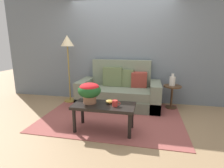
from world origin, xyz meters
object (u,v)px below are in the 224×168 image
object	(u,v)px
potted_plant	(89,91)
coffee_mug	(115,103)
table_vase	(172,81)
floor_lamp	(68,48)
coffee_table	(104,108)
side_table	(172,93)
snack_bowl	(109,101)
couch	(119,92)

from	to	relation	value
potted_plant	coffee_mug	world-z (taller)	potted_plant
table_vase	floor_lamp	bearing A→B (deg)	-179.31
coffee_table	coffee_mug	world-z (taller)	coffee_mug
floor_lamp	potted_plant	xyz separation A→B (m)	(0.99, -1.32, -0.67)
floor_lamp	table_vase	world-z (taller)	floor_lamp
side_table	snack_bowl	size ratio (longest dim) A/B	4.18
snack_bowl	potted_plant	bearing A→B (deg)	-172.98
side_table	potted_plant	distance (m)	2.06
snack_bowl	coffee_table	bearing A→B (deg)	-140.05
couch	side_table	bearing A→B (deg)	4.14
couch	floor_lamp	distance (m)	1.67
floor_lamp	couch	bearing A→B (deg)	-2.86
coffee_table	side_table	xyz separation A→B (m)	(1.27, 1.37, -0.03)
coffee_mug	table_vase	world-z (taller)	table_vase
couch	coffee_mug	world-z (taller)	couch
coffee_table	side_table	world-z (taller)	side_table
floor_lamp	coffee_mug	world-z (taller)	floor_lamp
coffee_table	potted_plant	distance (m)	0.39
coffee_table	coffee_mug	size ratio (longest dim) A/B	7.63
potted_plant	snack_bowl	distance (m)	0.39
couch	floor_lamp	xyz separation A→B (m)	(-1.31, 0.07, 1.04)
side_table	coffee_mug	distance (m)	1.78
coffee_table	table_vase	xyz separation A→B (m)	(1.26, 1.38, 0.24)
potted_plant	snack_bowl	bearing A→B (deg)	7.02
couch	coffee_mug	size ratio (longest dim) A/B	13.88
side_table	snack_bowl	xyz separation A→B (m)	(-1.18, -1.30, 0.14)
coffee_table	snack_bowl	bearing A→B (deg)	39.95
floor_lamp	table_vase	size ratio (longest dim) A/B	6.06
coffee_mug	snack_bowl	bearing A→B (deg)	136.26
floor_lamp	table_vase	xyz separation A→B (m)	(2.51, 0.03, -0.72)
snack_bowl	floor_lamp	bearing A→B (deg)	136.21
potted_plant	coffee_mug	distance (m)	0.50
coffee_table	side_table	bearing A→B (deg)	47.28
table_vase	coffee_table	bearing A→B (deg)	-132.33
coffee_mug	snack_bowl	size ratio (longest dim) A/B	1.07
coffee_table	table_vase	size ratio (longest dim) A/B	3.80
couch	table_vase	world-z (taller)	couch
coffee_table	coffee_mug	xyz separation A→B (m)	(0.20, -0.05, 0.12)
side_table	floor_lamp	distance (m)	2.71
floor_lamp	table_vase	bearing A→B (deg)	0.69
coffee_mug	potted_plant	bearing A→B (deg)	170.98
couch	potted_plant	world-z (taller)	couch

